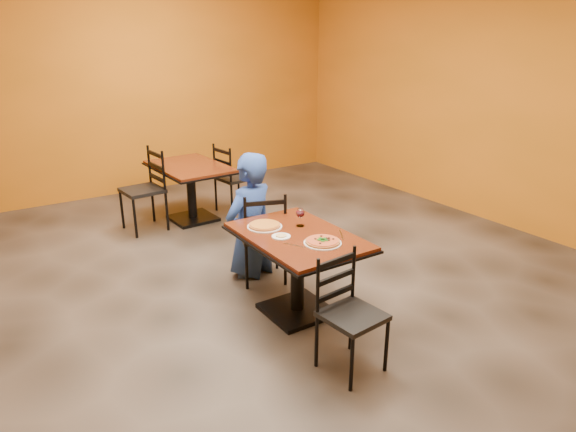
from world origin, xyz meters
TOP-DOWN VIEW (x-y plane):
  - floor at (0.00, 0.00)m, footprint 7.00×8.00m
  - wall_back at (0.00, 4.00)m, footprint 7.00×0.01m
  - wall_right at (3.50, 0.00)m, footprint 0.01×8.00m
  - table_main at (0.00, -0.50)m, footprint 0.83×1.23m
  - table_second at (0.19, 2.26)m, footprint 0.88×1.26m
  - chair_main_near at (-0.13, -1.40)m, footprint 0.44×0.44m
  - chair_main_far at (0.09, 0.25)m, footprint 0.54×0.54m
  - chair_second_left at (-0.46, 2.26)m, footprint 0.50×0.50m
  - chair_second_right at (0.84, 2.26)m, footprint 0.48×0.48m
  - diner at (0.06, 0.45)m, footprint 0.72×0.59m
  - plate_main at (0.06, -0.78)m, footprint 0.31×0.31m
  - pizza_main at (0.06, -0.78)m, footprint 0.28×0.28m
  - plate_far at (-0.15, -0.20)m, footprint 0.31×0.31m
  - pizza_far at (-0.15, -0.20)m, footprint 0.28×0.28m
  - side_plate at (-0.15, -0.47)m, footprint 0.16×0.16m
  - dip at (-0.15, -0.47)m, footprint 0.09×0.09m
  - wine_glass at (0.13, -0.35)m, footprint 0.08×0.08m
  - fork at (-0.16, -0.68)m, footprint 0.10×0.18m
  - knife at (0.30, -0.71)m, footprint 0.12×0.19m

SIDE VIEW (x-z plane):
  - floor at x=0.00m, z-range -0.01..0.01m
  - chair_main_near at x=-0.13m, z-range 0.00..0.88m
  - chair_main_far at x=0.09m, z-range 0.00..0.94m
  - chair_second_right at x=0.84m, z-range 0.00..0.95m
  - chair_second_left at x=-0.46m, z-range 0.00..1.02m
  - table_second at x=0.19m, z-range 0.18..0.93m
  - table_main at x=0.00m, z-range 0.18..0.93m
  - diner at x=0.06m, z-range 0.00..1.27m
  - fork at x=-0.16m, z-range 0.75..0.75m
  - knife at x=0.30m, z-range 0.75..0.75m
  - plate_main at x=0.06m, z-range 0.75..0.76m
  - plate_far at x=-0.15m, z-range 0.75..0.76m
  - side_plate at x=-0.15m, z-range 0.75..0.76m
  - dip at x=-0.15m, z-range 0.76..0.77m
  - pizza_main at x=0.06m, z-range 0.76..0.78m
  - pizza_far at x=-0.15m, z-range 0.76..0.78m
  - wine_glass at x=0.13m, z-range 0.75..0.93m
  - wall_back at x=0.00m, z-range 0.00..3.00m
  - wall_right at x=3.50m, z-range 0.00..3.00m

